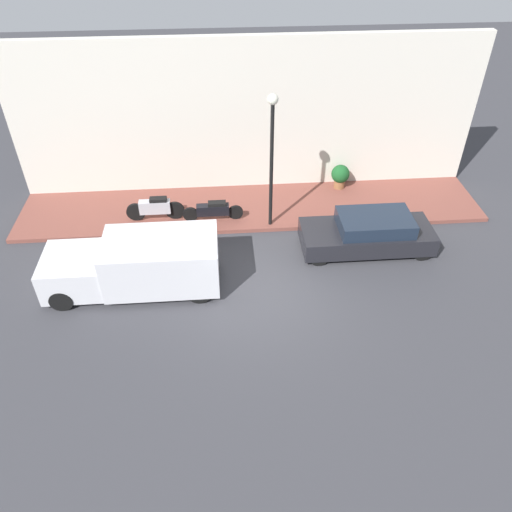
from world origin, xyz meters
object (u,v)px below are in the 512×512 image
(motorcycle_black, at_px, (213,210))
(potted_plant, at_px, (340,175))
(scooter_silver, at_px, (155,208))
(streetlamp, at_px, (272,143))
(parked_car, at_px, (368,233))
(delivery_van, at_px, (135,264))

(motorcycle_black, xyz_separation_m, potted_plant, (1.82, -4.85, 0.14))
(scooter_silver, relative_size, potted_plant, 2.16)
(streetlamp, bearing_deg, parked_car, -115.18)
(scooter_silver, height_order, potted_plant, potted_plant)
(scooter_silver, distance_m, potted_plant, 7.05)
(potted_plant, bearing_deg, scooter_silver, 103.45)
(scooter_silver, bearing_deg, delivery_van, 175.10)
(potted_plant, bearing_deg, parked_car, -177.74)
(delivery_van, distance_m, potted_plant, 8.71)
(parked_car, bearing_deg, scooter_silver, 73.75)
(delivery_van, bearing_deg, streetlamp, -57.18)
(delivery_van, bearing_deg, scooter_silver, -4.90)
(streetlamp, xyz_separation_m, potted_plant, (2.25, -2.90, -2.50))
(delivery_van, xyz_separation_m, motorcycle_black, (3.16, -2.29, -0.31))
(motorcycle_black, distance_m, scooter_silver, 2.01)
(scooter_silver, height_order, streetlamp, streetlamp)
(scooter_silver, bearing_deg, streetlamp, -98.74)
(scooter_silver, bearing_deg, potted_plant, -76.55)
(parked_car, distance_m, delivery_van, 7.41)
(parked_car, height_order, delivery_van, delivery_van)
(motorcycle_black, xyz_separation_m, streetlamp, (-0.42, -1.95, 2.64))
(delivery_van, xyz_separation_m, scooter_silver, (3.34, -0.29, -0.23))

